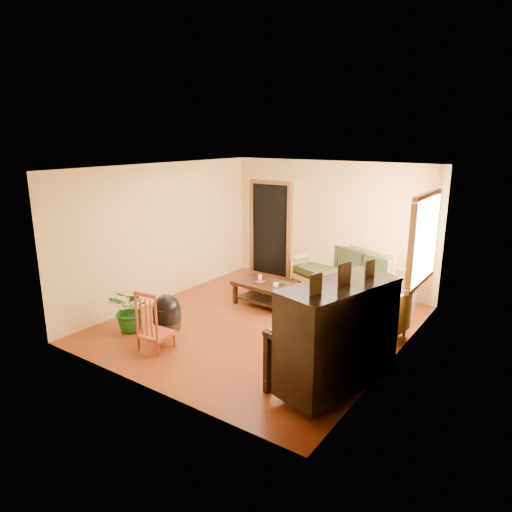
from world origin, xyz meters
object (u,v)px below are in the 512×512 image
Objects in this scene: sofa at (340,271)px; potted_plant at (131,310)px; footstool at (167,316)px; armchair at (382,313)px; red_chair at (155,320)px; piano at (338,339)px; ceramic_crock at (412,300)px; coffee_table at (267,295)px.

sofa is 3.06× the size of potted_plant.
armchair is at bearing 30.22° from footstool.
red_chair is 1.27× the size of potted_plant.
piano is 6.22× the size of ceramic_crock.
potted_plant is at bearing 159.69° from red_chair.
coffee_table is at bearing 76.02° from red_chair.
piano is 2.17× the size of potted_plant.
footstool is 0.76m from red_chair.
piano reaches higher than coffee_table.
coffee_table is at bearing -146.42° from ceramic_crock.
sofa is at bearing -175.09° from ceramic_crock.
footstool is 0.63× the size of potted_plant.
coffee_table is at bearing 154.80° from piano.
piano reaches higher than red_chair.
sofa is at bearing 58.74° from coffee_table.
potted_plant is at bearing -137.42° from armchair.
ceramic_crock is (3.01, 3.29, -0.09)m from footstool.
piano is 1.71× the size of red_chair.
coffee_table is 0.77× the size of piano.
armchair is 1.58m from ceramic_crock.
armchair is 0.83× the size of red_chair.
coffee_table is 2.69m from ceramic_crock.
coffee_table is 2.49m from potted_plant.
red_chair is at bearing -15.05° from potted_plant.
red_chair is 3.63× the size of ceramic_crock.
piano is at bearing -43.35° from sofa.
potted_plant is (-0.80, 0.21, -0.10)m from red_chair.
footstool is at bearing 117.96° from red_chair.
armchair is 3.49m from red_chair.
armchair is (1.39, -1.44, -0.09)m from sofa.
red_chair is (-1.20, -3.77, -0.02)m from sofa.
ceramic_crock is at bearing 50.91° from red_chair.
coffee_table is at bearing 67.05° from footstool.
ceramic_crock is at bearing 27.33° from sofa.
red_chair is at bearing -123.83° from ceramic_crock.
piano is (1.49, -3.31, 0.22)m from sofa.
ceramic_crock is (2.61, 3.90, -0.34)m from red_chair.
piano reaches higher than sofa.
footstool is at bearing -132.39° from ceramic_crock.
armchair is at bearing 36.87° from red_chair.
armchair reaches higher than footstool.
sofa reaches higher than potted_plant.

